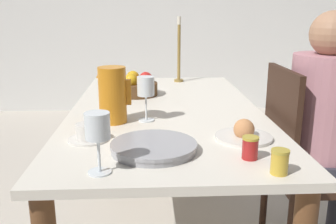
% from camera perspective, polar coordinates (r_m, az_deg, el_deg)
% --- Properties ---
extents(dining_table, '(0.89, 1.65, 0.72)m').
position_cam_1_polar(dining_table, '(1.83, -0.40, -2.47)').
color(dining_table, silver).
rests_on(dining_table, ground_plane).
extents(chair_person_side, '(0.42, 0.42, 0.94)m').
position_cam_1_polar(chair_person_side, '(1.85, 19.92, -7.42)').
color(chair_person_side, '#331E14').
rests_on(chair_person_side, ground_plane).
extents(person_seated, '(0.39, 0.41, 1.18)m').
position_cam_1_polar(person_seated, '(1.80, 23.51, -1.51)').
color(person_seated, '#33333D').
rests_on(person_seated, ground_plane).
extents(red_pitcher, '(0.14, 0.11, 0.23)m').
position_cam_1_polar(red_pitcher, '(1.57, -8.45, 2.63)').
color(red_pitcher, orange).
rests_on(red_pitcher, dining_table).
extents(wine_glass_water, '(0.07, 0.07, 0.19)m').
position_cam_1_polar(wine_glass_water, '(1.57, -3.41, 3.62)').
color(wine_glass_water, white).
rests_on(wine_glass_water, dining_table).
extents(wine_glass_juice, '(0.07, 0.07, 0.18)m').
position_cam_1_polar(wine_glass_juice, '(1.08, -10.69, -2.65)').
color(wine_glass_juice, white).
rests_on(wine_glass_juice, dining_table).
extents(teacup_near_person, '(0.15, 0.15, 0.06)m').
position_cam_1_polar(teacup_near_person, '(1.39, -12.08, -3.18)').
color(teacup_near_person, silver).
rests_on(teacup_near_person, dining_table).
extents(serving_tray, '(0.29, 0.29, 0.03)m').
position_cam_1_polar(serving_tray, '(1.26, -2.19, -5.36)').
color(serving_tray, '#9E9EA3').
rests_on(serving_tray, dining_table).
extents(bread_plate, '(0.21, 0.21, 0.08)m').
position_cam_1_polar(bread_plate, '(1.40, 11.46, -3.23)').
color(bread_plate, silver).
rests_on(bread_plate, dining_table).
extents(jam_jar_amber, '(0.05, 0.05, 0.07)m').
position_cam_1_polar(jam_jar_amber, '(1.22, 12.42, -5.19)').
color(jam_jar_amber, '#A81E1E').
rests_on(jam_jar_amber, dining_table).
extents(jam_jar_red, '(0.05, 0.05, 0.07)m').
position_cam_1_polar(jam_jar_red, '(1.13, 16.66, -7.13)').
color(jam_jar_red, gold).
rests_on(jam_jar_red, dining_table).
extents(fruit_bowl, '(0.23, 0.23, 0.13)m').
position_cam_1_polar(fruit_bowl, '(2.08, -4.82, 3.91)').
color(fruit_bowl, brown).
rests_on(fruit_bowl, dining_table).
extents(candlestick_tall, '(0.06, 0.06, 0.42)m').
position_cam_1_polar(candlestick_tall, '(2.45, 1.67, 8.58)').
color(candlestick_tall, olive).
rests_on(candlestick_tall, dining_table).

